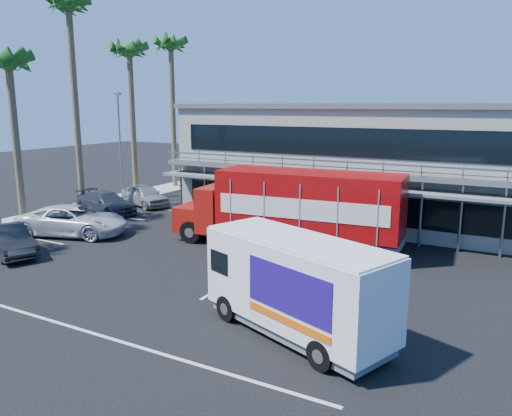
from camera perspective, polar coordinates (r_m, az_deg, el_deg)
The scene contains 14 objects.
ground at distance 21.88m, azimuth -7.66°, elevation -7.67°, with size 120.00×120.00×0.00m, color black.
building at distance 33.03m, azimuth 12.18°, elevation 5.25°, with size 22.40×12.00×7.30m.
curb_strip at distance 36.18m, azimuth -21.30°, elevation -0.49°, with size 3.00×32.00×0.16m, color #A5A399.
palm_c at distance 33.62m, azimuth -26.38°, elevation 13.93°, with size 2.80×2.80×10.75m.
palm_d at distance 37.34m, azimuth -20.56°, elevation 19.60°, with size 2.80×2.80×14.75m.
palm_e at distance 40.21m, azimuth -14.24°, elevation 16.15°, with size 2.80×2.80×12.25m.
palm_f at distance 44.73m, azimuth -9.69°, elevation 17.00°, with size 2.80×2.80×13.25m.
light_pole_far at distance 38.37m, azimuth -15.27°, elevation 7.24°, with size 0.50×0.25×8.09m.
red_truck at distance 25.20m, azimuth 4.33°, elevation 0.18°, with size 12.04×3.78×3.99m.
white_van at distance 15.84m, azimuth 4.68°, elevation -8.79°, with size 6.88×4.39×3.18m.
parked_car_b at distance 27.21m, azimuth -26.34°, elevation -3.34°, with size 1.54×4.42×1.46m, color black.
parked_car_c at distance 29.91m, azimuth -20.18°, elevation -1.34°, with size 2.79×6.04×1.68m, color silver.
parked_car_d at distance 35.27m, azimuth -16.77°, elevation 0.59°, with size 2.03×5.00×1.45m, color #292C37.
parked_car_e at distance 37.10m, azimuth -12.57°, elevation 1.43°, with size 1.84×4.58×1.56m, color gray.
Camera 1 is at (12.39, -16.52, 7.22)m, focal length 35.00 mm.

